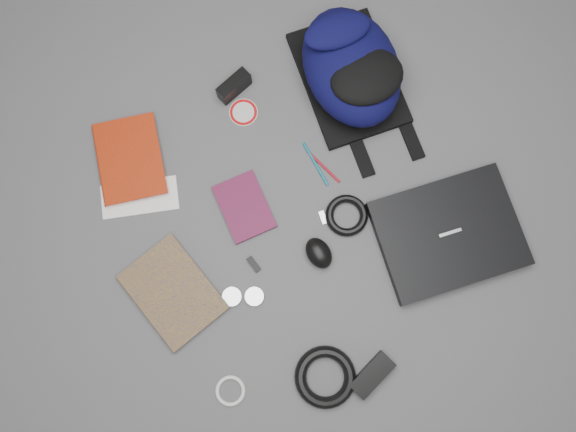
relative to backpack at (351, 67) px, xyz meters
name	(u,v)px	position (x,y,z in m)	size (l,w,h in m)	color
ground	(288,217)	(-0.36, -0.30, -0.09)	(4.00, 4.00, 0.00)	#4F4F51
backpack	(351,67)	(0.00, 0.00, 0.00)	(0.29, 0.42, 0.18)	black
laptop	(448,234)	(0.03, -0.55, -0.07)	(0.40, 0.31, 0.04)	black
textbook_red	(98,166)	(-0.79, 0.08, -0.07)	(0.19, 0.25, 0.03)	#971F08
comic_book	(145,315)	(-0.84, -0.37, -0.08)	(0.20, 0.27, 0.02)	#BD8C0D
envelope	(140,197)	(-0.72, -0.05, -0.09)	(0.22, 0.10, 0.00)	white
dvd_case	(244,207)	(-0.46, -0.22, -0.08)	(0.13, 0.18, 0.01)	#460D27
compact_camera	(234,86)	(-0.32, 0.12, -0.06)	(0.11, 0.04, 0.06)	black
sticker_disc	(243,112)	(-0.33, 0.05, -0.09)	(0.09, 0.09, 0.00)	silver
pen_teal	(315,164)	(-0.21, -0.19, -0.08)	(0.01, 0.01, 0.15)	#0E647E
pen_red	(324,167)	(-0.19, -0.21, -0.08)	(0.01, 0.01, 0.13)	#A50C16
id_badge	(248,221)	(-0.47, -0.26, -0.09)	(0.06, 0.09, 0.00)	#173CB3
usb_black	(254,264)	(-0.50, -0.38, -0.08)	(0.02, 0.05, 0.01)	black
usb_silver	(323,218)	(-0.27, -0.35, -0.08)	(0.02, 0.04, 0.01)	silver
mouse	(319,253)	(-0.33, -0.44, -0.06)	(0.07, 0.09, 0.05)	black
headphone_left	(232,297)	(-0.60, -0.44, -0.08)	(0.05, 0.05, 0.01)	silver
headphone_right	(254,296)	(-0.54, -0.46, -0.08)	(0.05, 0.05, 0.01)	silver
cable_coil	(347,215)	(-0.20, -0.37, -0.08)	(0.12, 0.12, 0.02)	black
power_brick	(372,375)	(-0.35, -0.80, -0.07)	(0.13, 0.06, 0.03)	black
power_cord_coil	(325,377)	(-0.46, -0.75, -0.07)	(0.17, 0.17, 0.03)	black
white_cable_coil	(230,391)	(-0.71, -0.67, -0.08)	(0.08, 0.08, 0.01)	silver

